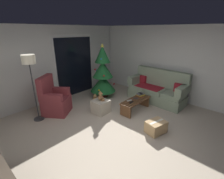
# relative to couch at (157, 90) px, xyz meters

# --- Properties ---
(ground_plane) EXTENTS (7.00, 7.00, 0.00)m
(ground_plane) POSITION_rel_couch_xyz_m (-2.32, -0.33, -0.40)
(ground_plane) COLOR #B2A38E
(wall_back) EXTENTS (5.72, 0.12, 2.50)m
(wall_back) POSITION_rel_couch_xyz_m (-2.32, 2.73, 0.85)
(wall_back) COLOR beige
(wall_back) RESTS_ON ground
(wall_right) EXTENTS (0.12, 6.00, 2.50)m
(wall_right) POSITION_rel_couch_xyz_m (0.54, -0.33, 0.85)
(wall_right) COLOR beige
(wall_right) RESTS_ON ground
(patio_door_frame) EXTENTS (1.60, 0.02, 2.20)m
(patio_door_frame) POSITION_rel_couch_xyz_m (-1.46, 2.65, 0.70)
(patio_door_frame) COLOR silver
(patio_door_frame) RESTS_ON ground
(patio_door_glass) EXTENTS (1.50, 0.02, 2.10)m
(patio_door_glass) POSITION_rel_couch_xyz_m (-1.46, 2.64, 0.65)
(patio_door_glass) COLOR black
(patio_door_glass) RESTS_ON ground
(couch) EXTENTS (0.84, 1.96, 1.08)m
(couch) POSITION_rel_couch_xyz_m (0.00, 0.00, 0.00)
(couch) COLOR gray
(couch) RESTS_ON ground
(coffee_table) EXTENTS (1.10, 0.40, 0.37)m
(coffee_table) POSITION_rel_couch_xyz_m (-1.13, 0.12, -0.15)
(coffee_table) COLOR brown
(coffee_table) RESTS_ON ground
(remote_black) EXTENTS (0.16, 0.05, 0.02)m
(remote_black) POSITION_rel_couch_xyz_m (-1.39, 0.09, -0.02)
(remote_black) COLOR black
(remote_black) RESTS_ON coffee_table
(remote_graphite) EXTENTS (0.11, 0.16, 0.02)m
(remote_graphite) POSITION_rel_couch_xyz_m (-1.07, 0.16, -0.02)
(remote_graphite) COLOR #333338
(remote_graphite) RESTS_ON coffee_table
(remote_white) EXTENTS (0.16, 0.09, 0.02)m
(remote_white) POSITION_rel_couch_xyz_m (-1.32, 0.21, -0.02)
(remote_white) COLOR silver
(remote_white) RESTS_ON coffee_table
(book_stack) EXTENTS (0.27, 0.22, 0.09)m
(book_stack) POSITION_rel_couch_xyz_m (-0.79, 0.17, 0.01)
(book_stack) COLOR #A32D28
(book_stack) RESTS_ON coffee_table
(cell_phone) EXTENTS (0.10, 0.16, 0.01)m
(cell_phone) POSITION_rel_couch_xyz_m (-0.80, 0.17, 0.06)
(cell_phone) COLOR black
(cell_phone) RESTS_ON book_stack
(christmas_tree) EXTENTS (0.92, 0.92, 1.92)m
(christmas_tree) POSITION_rel_couch_xyz_m (-0.98, 1.67, 0.45)
(christmas_tree) COLOR #4C1E19
(christmas_tree) RESTS_ON ground
(armchair) EXTENTS (0.96, 0.96, 1.13)m
(armchair) POSITION_rel_couch_xyz_m (-2.84, 1.81, 0.00)
(armchair) COLOR maroon
(armchair) RESTS_ON ground
(floor_lamp) EXTENTS (0.32, 0.32, 1.78)m
(floor_lamp) POSITION_rel_couch_xyz_m (-3.36, 1.81, 1.11)
(floor_lamp) COLOR #2D2D30
(floor_lamp) RESTS_ON ground
(ottoman) EXTENTS (0.44, 0.44, 0.39)m
(ottoman) POSITION_rel_couch_xyz_m (-1.93, 0.82, -0.20)
(ottoman) COLOR #B2A893
(ottoman) RESTS_ON ground
(teddy_bear_chestnut) EXTENTS (0.22, 0.21, 0.29)m
(teddy_bear_chestnut) POSITION_rel_couch_xyz_m (-1.92, 0.81, 0.11)
(teddy_bear_chestnut) COLOR brown
(teddy_bear_chestnut) RESTS_ON ottoman
(teddy_bear_honey_by_tree) EXTENTS (0.21, 0.21, 0.29)m
(teddy_bear_honey_by_tree) POSITION_rel_couch_xyz_m (-1.53, 1.51, -0.28)
(teddy_bear_honey_by_tree) COLOR tan
(teddy_bear_honey_by_tree) RESTS_ON ground
(cardboard_box_taped_mid_floor) EXTENTS (0.53, 0.45, 0.30)m
(cardboard_box_taped_mid_floor) POSITION_rel_couch_xyz_m (-1.72, -0.89, -0.25)
(cardboard_box_taped_mid_floor) COLOR tan
(cardboard_box_taped_mid_floor) RESTS_ON ground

